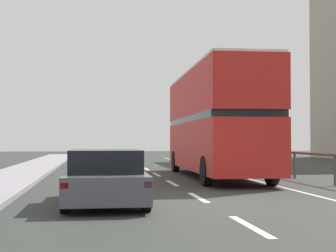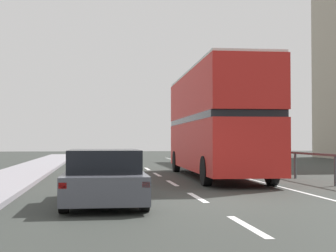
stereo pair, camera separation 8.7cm
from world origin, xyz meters
TOP-DOWN VIEW (x-y plane):
  - ground_plane at (0.00, 0.00)m, footprint 74.41×120.00m
  - lane_paint_markings at (1.95, 8.57)m, footprint 3.43×46.00m
  - bridge_side_railing at (5.22, 9.00)m, footprint 0.10×42.00m
  - double_decker_bus_red at (2.18, 8.15)m, footprint 2.76×10.93m
  - hatchback_car_near at (-2.48, -0.12)m, footprint 1.91×4.26m

SIDE VIEW (x-z plane):
  - ground_plane at x=0.00m, z-range -0.10..0.00m
  - lane_paint_markings at x=1.95m, z-range 0.00..0.01m
  - hatchback_car_near at x=-2.48m, z-range -0.02..1.28m
  - bridge_side_railing at x=5.22m, z-range 0.33..1.39m
  - double_decker_bus_red at x=2.18m, z-range 0.15..4.50m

